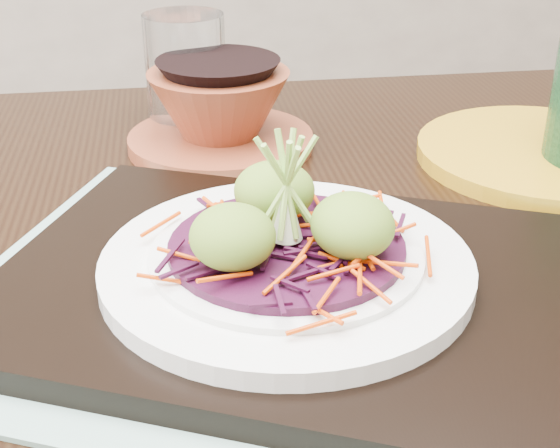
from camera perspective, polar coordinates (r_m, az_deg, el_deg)
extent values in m
cube|color=black|center=(0.53, -4.31, -5.82)|extent=(1.34, 0.93, 0.04)
cube|color=gray|center=(0.49, 0.47, -5.43)|extent=(0.51, 0.47, 0.00)
cube|color=black|center=(0.49, 0.47, -4.47)|extent=(0.44, 0.40, 0.02)
cylinder|color=white|center=(0.48, 0.48, -3.03)|extent=(0.23, 0.23, 0.01)
cylinder|color=white|center=(0.48, 0.48, -2.23)|extent=(0.17, 0.17, 0.01)
cylinder|color=#3A0B27|center=(0.47, 0.48, -1.67)|extent=(0.14, 0.14, 0.01)
ellipsoid|color=olive|center=(0.44, -3.46, -0.98)|extent=(0.05, 0.05, 0.04)
ellipsoid|color=olive|center=(0.46, 5.35, -0.13)|extent=(0.05, 0.05, 0.04)
ellipsoid|color=olive|center=(0.50, -0.40, 2.41)|extent=(0.05, 0.05, 0.04)
cylinder|color=white|center=(0.77, -6.91, 11.00)|extent=(0.09, 0.09, 0.11)
cylinder|color=brown|center=(0.73, -4.35, 6.09)|extent=(0.19, 0.19, 0.01)
cylinder|color=#AD7B13|center=(0.74, 18.90, 4.87)|extent=(0.30, 0.30, 0.01)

